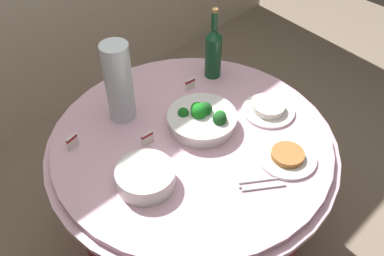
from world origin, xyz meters
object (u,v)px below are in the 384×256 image
object	(u,v)px
wine_bottle	(213,51)
decorative_fruit_vase	(119,87)
label_placard_front	(147,138)
label_placard_rear	(190,84)
plate_stack	(146,177)
serving_tongs	(260,185)
broccoli_bowl	(202,119)
food_plate_peanuts	(287,157)
food_plate_rice	(269,109)
label_placard_mid	(72,141)

from	to	relation	value
wine_bottle	decorative_fruit_vase	distance (m)	0.47
label_placard_front	label_placard_rear	bearing A→B (deg)	19.97
plate_stack	serving_tongs	world-z (taller)	plate_stack
broccoli_bowl	food_plate_peanuts	world-z (taller)	broccoli_bowl
label_placard_rear	wine_bottle	bearing A→B (deg)	1.78
label_placard_rear	decorative_fruit_vase	bearing A→B (deg)	167.39
food_plate_rice	label_placard_mid	world-z (taller)	label_placard_mid
plate_stack	label_placard_front	bearing A→B (deg)	48.24
food_plate_rice	label_placard_front	xyz separation A→B (m)	(-0.48, 0.21, 0.01)
food_plate_rice	label_placard_front	size ratio (longest dim) A/B	4.00
broccoli_bowl	label_placard_rear	xyz separation A→B (m)	(0.13, 0.21, -0.01)
food_plate_peanuts	label_placard_front	bearing A→B (deg)	126.96
serving_tongs	label_placard_mid	world-z (taller)	label_placard_mid
broccoli_bowl	label_placard_rear	size ratio (longest dim) A/B	5.09
label_placard_mid	broccoli_bowl	bearing A→B (deg)	-31.34
food_plate_rice	label_placard_mid	xyz separation A→B (m)	(-0.70, 0.40, 0.01)
serving_tongs	label_placard_rear	bearing A→B (deg)	70.10
broccoli_bowl	food_plate_peanuts	bearing A→B (deg)	-73.96
wine_bottle	serving_tongs	bearing A→B (deg)	-121.85
broccoli_bowl	label_placard_front	world-z (taller)	broccoli_bowl
plate_stack	serving_tongs	distance (m)	0.40
decorative_fruit_vase	food_plate_peanuts	world-z (taller)	decorative_fruit_vase
food_plate_peanuts	label_placard_mid	world-z (taller)	label_placard_mid
wine_bottle	label_placard_front	world-z (taller)	wine_bottle
wine_bottle	food_plate_peanuts	distance (m)	0.60
label_placard_rear	food_plate_peanuts	bearing A→B (deg)	-93.42
decorative_fruit_vase	label_placard_front	size ratio (longest dim) A/B	6.18
plate_stack	label_placard_front	world-z (taller)	plate_stack
label_placard_mid	label_placard_rear	xyz separation A→B (m)	(0.57, -0.06, 0.00)
serving_tongs	label_placard_rear	size ratio (longest dim) A/B	2.84
label_placard_rear	serving_tongs	bearing A→B (deg)	-109.90
plate_stack	wine_bottle	size ratio (longest dim) A/B	0.62
broccoli_bowl	wine_bottle	size ratio (longest dim) A/B	0.83
food_plate_rice	label_placard_front	world-z (taller)	label_placard_front
wine_bottle	serving_tongs	size ratio (longest dim) A/B	2.15
plate_stack	food_plate_peanuts	size ratio (longest dim) A/B	0.95
serving_tongs	label_placard_front	world-z (taller)	label_placard_front
food_plate_rice	food_plate_peanuts	bearing A→B (deg)	-126.79
decorative_fruit_vase	label_placard_mid	size ratio (longest dim) A/B	6.18
label_placard_mid	label_placard_rear	size ratio (longest dim) A/B	1.00
label_placard_mid	food_plate_rice	bearing A→B (deg)	-29.58
plate_stack	label_placard_front	distance (m)	0.20
food_plate_rice	food_plate_peanuts	distance (m)	0.27
food_plate_peanuts	label_placard_mid	distance (m)	0.82
decorative_fruit_vase	label_placard_rear	xyz separation A→B (m)	(0.32, -0.07, -0.12)
label_placard_front	label_placard_rear	xyz separation A→B (m)	(0.35, 0.13, 0.00)
broccoli_bowl	label_placard_rear	bearing A→B (deg)	57.36
broccoli_bowl	label_placard_front	distance (m)	0.24
wine_bottle	decorative_fruit_vase	xyz separation A→B (m)	(-0.47, 0.07, 0.02)
decorative_fruit_vase	wine_bottle	bearing A→B (deg)	-8.10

